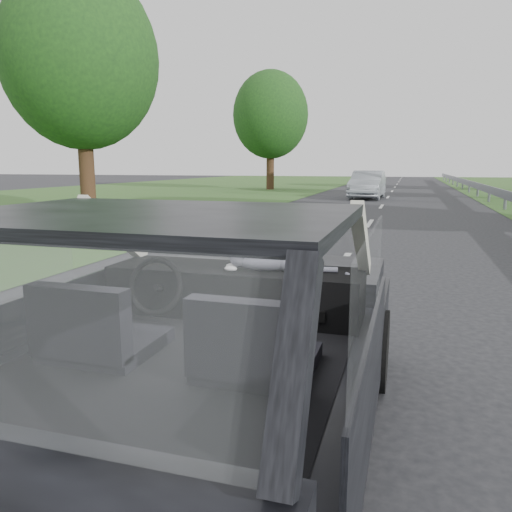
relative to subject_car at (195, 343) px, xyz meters
The scene contains 10 objects.
ground 0.72m from the subject_car, ahead, with size 140.00×140.00×0.00m, color #3C3C3F.
subject_car is the anchor object (origin of this frame).
dashboard 0.64m from the subject_car, 90.00° to the left, with size 1.58×0.45×0.30m, color black.
driver_seat 0.52m from the subject_car, 144.06° to the right, with size 0.50×0.72×0.42m, color black.
passenger_seat 0.52m from the subject_car, 35.94° to the right, with size 0.50×0.72×0.42m, color black.
steering_wheel 0.55m from the subject_car, 140.48° to the left, with size 0.36×0.36×0.04m, color black.
cat 0.72m from the subject_car, 70.77° to the left, with size 0.53×0.16×0.24m, color slate.
other_car 22.88m from the subject_car, 92.38° to the left, with size 1.62×4.11×1.35m, color #A2AAB4.
tree_5 16.36m from the subject_car, 127.22° to the left, with size 5.18×5.18×7.85m, color #1A3918, non-canonical shape.
tree_6 31.36m from the subject_car, 104.68° to the left, with size 4.92×4.92×7.45m, color #1A3918, non-canonical shape.
Camera 1 is at (1.02, -2.26, 1.63)m, focal length 35.00 mm.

